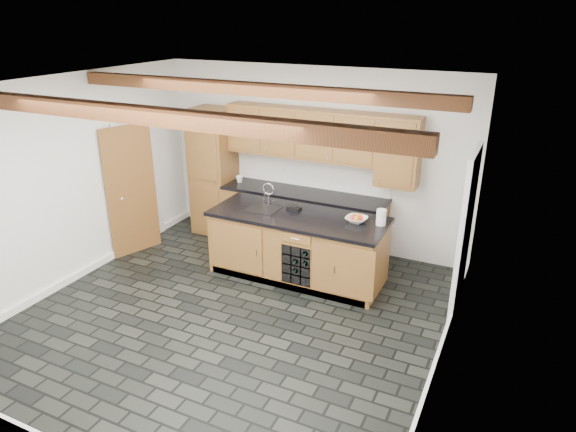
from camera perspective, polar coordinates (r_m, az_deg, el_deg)
name	(u,v)px	position (r m, az deg, el deg)	size (l,w,h in m)	color
ground	(233,315)	(6.57, -6.17, -10.86)	(5.00, 5.00, 0.00)	black
room_shell	(244,186)	(6.36, -4.89, 3.33)	(5.01, 5.00, 5.00)	white
back_cabinetry	(284,185)	(8.09, -0.47, 3.42)	(3.65, 0.62, 2.20)	olive
island	(298,246)	(7.21, 1.09, -3.38)	(2.48, 0.96, 0.93)	olive
faucet	(264,206)	(7.28, -2.70, 1.14)	(0.45, 0.40, 0.34)	black
kitchen_scale	(294,208)	(7.22, 0.67, 0.93)	(0.22, 0.14, 0.06)	black
fruit_bowl	(356,219)	(6.86, 7.61, -0.38)	(0.28, 0.28, 0.07)	silver
fruit_cluster	(357,217)	(6.85, 7.62, -0.10)	(0.16, 0.17, 0.07)	red
paper_towel	(381,217)	(6.79, 10.31, -0.14)	(0.13, 0.13, 0.21)	white
mug	(239,179)	(8.42, -5.42, 4.09)	(0.11, 0.11, 0.11)	white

